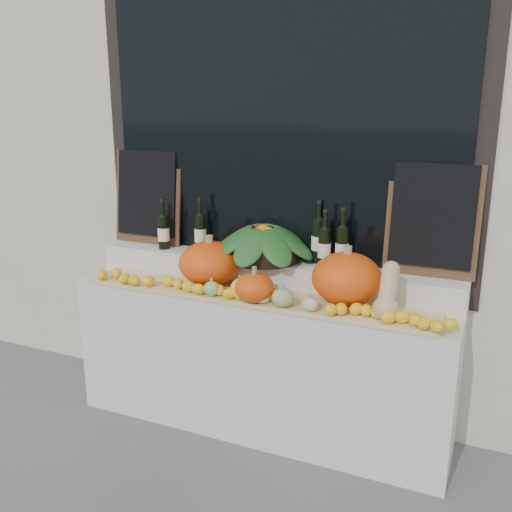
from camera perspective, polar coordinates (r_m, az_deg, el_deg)
storefront_facade at (r=3.89m, az=5.01°, el=19.24°), size 7.00×0.94×4.50m
display_sill at (r=3.56m, az=0.49°, el=-10.29°), size 2.30×0.55×0.88m
rear_tier at (r=3.50m, az=1.48°, el=-1.62°), size 2.30×0.25×0.16m
straw_bedding at (r=3.28m, az=-0.35°, el=-4.04°), size 2.10×0.32×0.02m
pumpkin_left at (r=3.44m, az=-4.64°, el=-0.69°), size 0.50×0.50×0.26m
pumpkin_right at (r=3.14m, az=9.04°, el=-2.20°), size 0.50×0.50×0.28m
pumpkin_center at (r=3.14m, az=-0.16°, el=-3.18°), size 0.22×0.22×0.16m
butternut_squash at (r=2.98m, az=13.03°, el=-3.72°), size 0.13×0.20×0.28m
decorative_gourds at (r=3.13m, az=0.31°, el=-3.84°), size 0.68×0.13×0.14m
lemon_heap at (r=3.17m, az=-1.17°, el=-3.90°), size 2.20×0.16×0.06m
produce_bowl at (r=3.45m, az=0.72°, el=1.37°), size 0.68×0.68×0.23m
wine_bottle_far_left at (r=3.75m, az=-9.23°, el=2.40°), size 0.08×0.08×0.33m
wine_bottle_near_left at (r=3.65m, az=-5.58°, el=2.33°), size 0.08×0.08×0.35m
wine_bottle_tall at (r=3.41m, az=6.25°, el=1.56°), size 0.08×0.08×0.37m
wine_bottle_near_right at (r=3.31m, az=6.85°, el=0.86°), size 0.08×0.08×0.34m
wine_bottle_far_right at (r=3.29m, az=8.59°, el=0.84°), size 0.08×0.08×0.36m
chalkboard_left at (r=3.89m, az=-10.81°, el=5.97°), size 0.50×0.10×0.62m
chalkboard_right at (r=3.24m, az=17.23°, el=3.63°), size 0.50×0.10×0.62m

